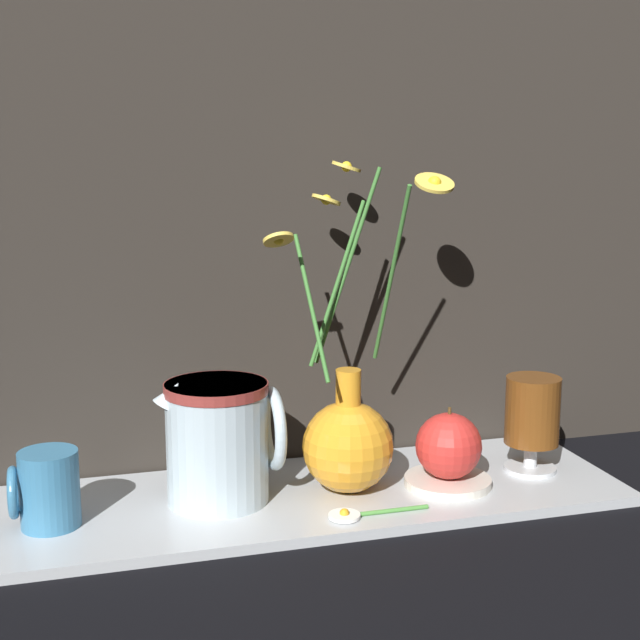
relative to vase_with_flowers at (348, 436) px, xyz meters
name	(u,v)px	position (x,y,z in m)	size (l,w,h in m)	color
ground_plane	(309,502)	(-0.05, 0.01, -0.08)	(6.00, 6.00, 0.00)	black
shelf	(309,497)	(-0.05, 0.01, -0.07)	(0.76, 0.24, 0.01)	#B2B7BC
backdrop_wall	(278,39)	(-0.05, 0.14, 0.47)	(1.26, 0.02, 1.10)	#2D2823
vase_with_flowers	(348,436)	(0.00, 0.00, 0.00)	(0.23, 0.15, 0.39)	orange
yellow_mug	(46,489)	(-0.35, -0.01, -0.03)	(0.07, 0.06, 0.08)	teal
ceramic_pitcher	(220,437)	(-0.15, 0.01, 0.01)	(0.14, 0.12, 0.15)	silver
tea_glass	(532,415)	(0.24, 0.00, 0.01)	(0.07, 0.07, 0.12)	silver
saucer_plate	(448,481)	(0.12, -0.02, -0.06)	(0.11, 0.11, 0.01)	silver
orange_fruit	(449,446)	(0.12, -0.02, -0.02)	(0.08, 0.08, 0.09)	red
loose_daisy	(356,514)	(-0.02, -0.08, -0.06)	(0.12, 0.04, 0.01)	#4C8E3D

